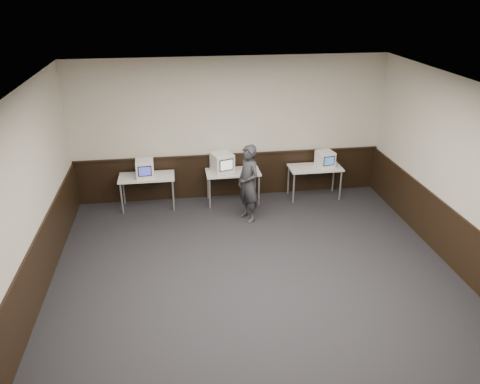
{
  "coord_description": "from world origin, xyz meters",
  "views": [
    {
      "loc": [
        -1.25,
        -6.01,
        4.64
      ],
      "look_at": [
        -0.13,
        1.6,
        1.15
      ],
      "focal_mm": 35.0,
      "sensor_mm": 36.0,
      "label": 1
    }
  ],
  "objects_px": {
    "desk_center": "(233,174)",
    "person": "(248,184)",
    "desk_left": "(147,179)",
    "emac_center": "(222,163)",
    "emac_right": "(325,159)",
    "emac_left": "(145,169)",
    "desk_right": "(315,170)"
  },
  "relations": [
    {
      "from": "emac_center",
      "to": "desk_left",
      "type": "bearing_deg",
      "value": 163.43
    },
    {
      "from": "person",
      "to": "desk_center",
      "type": "bearing_deg",
      "value": 168.49
    },
    {
      "from": "desk_left",
      "to": "person",
      "type": "distance_m",
      "value": 2.29
    },
    {
      "from": "emac_center",
      "to": "person",
      "type": "height_order",
      "value": "person"
    },
    {
      "from": "person",
      "to": "emac_center",
      "type": "bearing_deg",
      "value": -178.65
    },
    {
      "from": "desk_center",
      "to": "emac_right",
      "type": "distance_m",
      "value": 2.14
    },
    {
      "from": "desk_left",
      "to": "person",
      "type": "height_order",
      "value": "person"
    },
    {
      "from": "desk_center",
      "to": "emac_center",
      "type": "bearing_deg",
      "value": 177.42
    },
    {
      "from": "emac_left",
      "to": "emac_center",
      "type": "distance_m",
      "value": 1.69
    },
    {
      "from": "desk_left",
      "to": "desk_right",
      "type": "height_order",
      "value": "same"
    },
    {
      "from": "emac_right",
      "to": "desk_left",
      "type": "bearing_deg",
      "value": 170.3
    },
    {
      "from": "desk_center",
      "to": "person",
      "type": "xyz_separation_m",
      "value": [
        0.2,
        -0.9,
        0.14
      ]
    },
    {
      "from": "emac_left",
      "to": "person",
      "type": "distance_m",
      "value": 2.29
    },
    {
      "from": "desk_left",
      "to": "desk_center",
      "type": "bearing_deg",
      "value": 0.0
    },
    {
      "from": "emac_right",
      "to": "person",
      "type": "distance_m",
      "value": 2.12
    },
    {
      "from": "person",
      "to": "emac_left",
      "type": "bearing_deg",
      "value": -136.11
    },
    {
      "from": "emac_right",
      "to": "emac_left",
      "type": "bearing_deg",
      "value": 170.92
    },
    {
      "from": "desk_left",
      "to": "emac_left",
      "type": "distance_m",
      "value": 0.27
    },
    {
      "from": "desk_center",
      "to": "emac_right",
      "type": "bearing_deg",
      "value": -0.06
    },
    {
      "from": "desk_center",
      "to": "desk_right",
      "type": "height_order",
      "value": "same"
    },
    {
      "from": "desk_center",
      "to": "emac_right",
      "type": "xyz_separation_m",
      "value": [
        2.12,
        -0.0,
        0.25
      ]
    },
    {
      "from": "emac_right",
      "to": "desk_right",
      "type": "bearing_deg",
      "value": 169.75
    },
    {
      "from": "desk_left",
      "to": "emac_center",
      "type": "xyz_separation_m",
      "value": [
        1.67,
        0.01,
        0.29
      ]
    },
    {
      "from": "desk_center",
      "to": "desk_right",
      "type": "bearing_deg",
      "value": 0.0
    },
    {
      "from": "desk_right",
      "to": "emac_center",
      "type": "height_order",
      "value": "emac_center"
    },
    {
      "from": "desk_left",
      "to": "desk_right",
      "type": "distance_m",
      "value": 3.8
    },
    {
      "from": "desk_left",
      "to": "emac_right",
      "type": "relative_size",
      "value": 2.76
    },
    {
      "from": "desk_left",
      "to": "emac_left",
      "type": "bearing_deg",
      "value": -113.42
    },
    {
      "from": "desk_center",
      "to": "emac_left",
      "type": "bearing_deg",
      "value": -178.68
    },
    {
      "from": "desk_left",
      "to": "emac_right",
      "type": "height_order",
      "value": "emac_right"
    },
    {
      "from": "desk_center",
      "to": "person",
      "type": "distance_m",
      "value": 0.93
    },
    {
      "from": "desk_right",
      "to": "emac_right",
      "type": "height_order",
      "value": "emac_right"
    }
  ]
}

